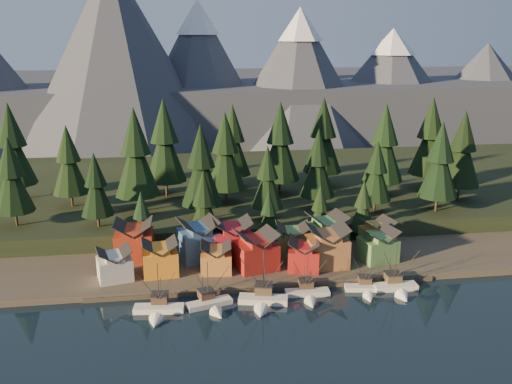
{
  "coord_description": "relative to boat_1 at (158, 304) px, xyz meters",
  "views": [
    {
      "loc": [
        -19.05,
        -101.66,
        57.0
      ],
      "look_at": [
        0.17,
        30.0,
        19.11
      ],
      "focal_mm": 40.0,
      "sensor_mm": 36.0,
      "label": 1
    }
  ],
  "objects": [
    {
      "name": "tree_shore_4",
      "position": [
        54.75,
        32.62,
        8.46
      ],
      "size": [
        7.18,
        7.18,
        16.72
      ],
      "color": "#332319",
      "rests_on": "shore_strip"
    },
    {
      "name": "tree_hill_10",
      "position": [
        53.75,
        72.62,
        20.26
      ],
      "size": [
        12.9,
        12.9,
        30.05
      ],
      "color": "#332319",
      "rests_on": "hillside"
    },
    {
      "name": "ground",
      "position": [
        23.75,
        -7.38,
        -2.17
      ],
      "size": [
        500.0,
        500.0,
        0.0
      ],
      "primitive_type": "plane",
      "color": "black",
      "rests_on": "ground"
    },
    {
      "name": "tree_hill_16",
      "position": [
        -44.25,
        70.62,
        20.39
      ],
      "size": [
        13.0,
        13.0,
        30.29
      ],
      "color": "#332319",
      "rests_on": "hillside"
    },
    {
      "name": "boat_2",
      "position": [
        11.12,
        1.1,
        -0.14
      ],
      "size": [
        10.51,
        10.94,
        11.05
      ],
      "rotation": [
        0.0,
        0.0,
        0.3
      ],
      "color": "beige",
      "rests_on": "ground"
    },
    {
      "name": "tree_hill_8",
      "position": [
        37.75,
        64.62,
        20.18
      ],
      "size": [
        12.84,
        12.84,
        29.9
      ],
      "color": "#332319",
      "rests_on": "hillside"
    },
    {
      "name": "house_front_5",
      "position": [
        40.45,
        16.6,
        4.65
      ],
      "size": [
        9.66,
        8.78,
        10.13
      ],
      "rotation": [
        0.0,
        0.0,
        0.0
      ],
      "color": "brown",
      "rests_on": "shore_strip"
    },
    {
      "name": "house_back_4",
      "position": [
        42.78,
        25.47,
        4.57
      ],
      "size": [
        10.54,
        10.25,
        9.98
      ],
      "rotation": [
        0.0,
        0.0,
        0.17
      ],
      "color": "#468149",
      "rests_on": "shore_strip"
    },
    {
      "name": "tree_hill_1",
      "position": [
        -26.25,
        60.62,
        17.34
      ],
      "size": [
        10.61,
        10.61,
        24.73
      ],
      "color": "#332319",
      "rests_on": "hillside"
    },
    {
      "name": "tree_shore_2",
      "position": [
        28.75,
        32.62,
        7.49
      ],
      "size": [
        6.42,
        6.42,
        14.95
      ],
      "color": "#332319",
      "rests_on": "shore_strip"
    },
    {
      "name": "tree_shore_3",
      "position": [
        42.75,
        32.62,
        8.06
      ],
      "size": [
        6.87,
        6.87,
        16.0
      ],
      "color": "#332319",
      "rests_on": "shore_strip"
    },
    {
      "name": "house_front_4",
      "position": [
        34.48,
        15.25,
        3.29
      ],
      "size": [
        9.11,
        9.53,
        7.54
      ],
      "rotation": [
        0.0,
        0.0,
        -0.25
      ],
      "color": "maroon",
      "rests_on": "shore_strip"
    },
    {
      "name": "tree_shore_1",
      "position": [
        11.75,
        32.62,
        10.91
      ],
      "size": [
        9.1,
        9.1,
        21.2
      ],
      "color": "#332319",
      "rests_on": "shore_strip"
    },
    {
      "name": "house_front_3",
      "position": [
        23.15,
        17.1,
        4.25
      ],
      "size": [
        11.0,
        10.68,
        9.37
      ],
      "rotation": [
        0.0,
        0.0,
        0.24
      ],
      "color": "maroon",
      "rests_on": "shore_strip"
    },
    {
      "name": "tree_hill_5",
      "position": [
        11.75,
        42.62,
        18.59
      ],
      "size": [
        11.59,
        11.59,
        27.0
      ],
      "color": "#332319",
      "rests_on": "hillside"
    },
    {
      "name": "tree_hill_12",
      "position": [
        69.75,
        58.62,
        19.95
      ],
      "size": [
        12.66,
        12.66,
        29.5
      ],
      "color": "#332319",
      "rests_on": "hillside"
    },
    {
      "name": "tree_hill_0",
      "position": [
        -38.25,
        44.62,
        17.25
      ],
      "size": [
        10.54,
        10.54,
        24.56
      ],
      "color": "#332319",
      "rests_on": "hillside"
    },
    {
      "name": "tree_hill_14",
      "position": [
        87.75,
        64.62,
        20.51
      ],
      "size": [
        13.1,
        13.1,
        30.51
      ],
      "color": "#332319",
      "rests_on": "hillside"
    },
    {
      "name": "tree_shore_0",
      "position": [
        -4.25,
        32.62,
        8.17
      ],
      "size": [
        6.95,
        6.95,
        16.19
      ],
      "color": "#332319",
      "rests_on": "shore_strip"
    },
    {
      "name": "boat_3",
      "position": [
        22.2,
        0.9,
        0.31
      ],
      "size": [
        11.39,
        11.96,
        12.93
      ],
      "rotation": [
        0.0,
        0.0,
        -0.23
      ],
      "color": "beige",
      "rests_on": "ground"
    },
    {
      "name": "tree_hill_11",
      "position": [
        61.75,
        42.62,
        15.35
      ],
      "size": [
        9.06,
        9.06,
        21.1
      ],
      "color": "#332319",
      "rests_on": "hillside"
    },
    {
      "name": "tree_hill_6",
      "position": [
        19.75,
        57.62,
        19.2
      ],
      "size": [
        12.07,
        12.07,
        28.12
      ],
      "color": "#332319",
      "rests_on": "hillside"
    },
    {
      "name": "boat_4",
      "position": [
        32.76,
        3.12,
        -0.2
      ],
      "size": [
        10.26,
        11.08,
        10.84
      ],
      "rotation": [
        0.0,
        0.0,
        -0.06
      ],
      "color": "beige",
      "rests_on": "ground"
    },
    {
      "name": "tree_hill_7",
      "position": [
        29.75,
        40.62,
        15.27
      ],
      "size": [
        8.99,
        8.99,
        20.95
      ],
      "color": "#332319",
      "rests_on": "hillside"
    },
    {
      "name": "hillside",
      "position": [
        23.75,
        82.62,
        0.83
      ],
      "size": [
        420.0,
        100.0,
        6.0
      ],
      "primitive_type": "cube",
      "color": "black",
      "rests_on": "ground"
    },
    {
      "name": "house_back_3",
      "position": [
        33.47,
        23.77,
        3.8
      ],
      "size": [
        9.06,
        8.23,
        8.53
      ],
      "rotation": [
        0.0,
        0.0,
        -0.1
      ],
      "color": "#4F7E44",
      "rests_on": "shore_strip"
    },
    {
      "name": "boat_6",
      "position": [
        53.36,
        3.05,
        0.15
      ],
      "size": [
        10.22,
        11.12,
        12.11
      ],
      "rotation": [
        0.0,
        0.0,
        -0.02
      ],
      "color": "silver",
      "rests_on": "ground"
    },
    {
      "name": "house_back_5",
      "position": [
        56.15,
        24.61,
        3.7
      ],
      "size": [
        8.66,
        8.74,
        8.33
      ],
      "rotation": [
        0.0,
        0.0,
        0.19
      ],
      "color": "olive",
      "rests_on": "shore_strip"
    },
    {
      "name": "tree_hill_2",
      "position": [
        -16.25,
        40.62,
        14.98
      ],
      "size": [
        8.76,
        8.76,
        20.41
      ],
      "color": "#332319",
      "rests_on": "hillside"
    },
    {
      "name": "house_back_0",
      "position": [
        -6.15,
        27.14,
        4.62
      ],
      "size": [
        9.48,
        9.12,
        10.08
      ],
      "rotation": [
        0.0,
        0.0,
        -0.03
      ],
      "color": "maroon",
      "rests_on": "shore_strip"
    },
    {
      "name": "tree_hill_9",
      "position": [
        45.75,
        47.62,
        16.98
      ],
      "size": [
        10.33,
        10.33,
        24.06
      ],
      "color": "#332319",
      "rests_on": "hillside"
    },
    {
      "name": "house_front_6",
      "position": [
        53.86,
        17.67,
        3.66
      ],
      "size": [
        9.71,
        9.36,
        8.26
      ],
      "rotation": [
        0.0,
        0.0,
        0.21
      ],
      "color": "#538447",
      "rests_on": "shore_strip"
    },
    {
      "name": "tree_hill_15",
      "position": [
        23.75,
        74.62,
        19.25
      ],
      "size": [
        12.11,
        12.11,
        28.2
      ],
      "color": "#332319",
      "rests_on": "hillside"
    },
    {
      "name": "house_front_2",
      "position": [
        13.49,
        16.75,
        3.03
      ],
      "size": [
        7.8,
        7.86,
        7.06
      ],
      "rotation": [
        0.0,
        0.0,
        -0.09
      ],
      "color": "#B26D2D",
      "rests_on": "shore_strip"
    },
    {
      "name": "house_back_2",
      "position": [
        18.18,
        24.98,
        4.61
      ],
      "size": [
        9.84,
        9.1,
        10.06
      ],
      "rotation": [
        0.0,
        0.0,
        0.04
      ],
      "color": "#A51928",
      "rests_on": "shore_strip"
    },
    {
      "name": "tree_hill_13",
      "position": [
        79.75,
        40.62,
        18.35
      ],
      "size": [
        11.41,
        11.41,
        26.57
      ],
      "color": "#332319",
      "rests_on": "hillside"
    },
    {
      "name": "house_front_1",
      "position": [
        0.33,
        17.22,
        3.68
      ],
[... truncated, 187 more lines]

